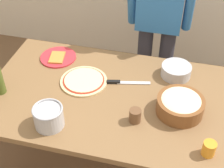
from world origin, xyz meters
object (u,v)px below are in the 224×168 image
object	(u,v)px
cup_small_brown	(135,116)
chef_knife	(123,82)
dining_table	(110,105)
cup_orange	(209,149)
plate_with_slice	(58,57)
popcorn_bowl	(180,104)
pizza_raw_on_board	(84,81)
mixing_bowl_steel	(176,71)
person_cook	(159,17)
steel_pot	(49,117)

from	to	relation	value
cup_small_brown	chef_knife	xyz separation A→B (m)	(-0.14, 0.31, -0.04)
dining_table	cup_orange	distance (m)	0.70
plate_with_slice	popcorn_bowl	xyz separation A→B (m)	(0.91, -0.34, 0.05)
pizza_raw_on_board	plate_with_slice	size ratio (longest dim) A/B	1.20
chef_knife	mixing_bowl_steel	bearing A→B (deg)	26.79
person_cook	pizza_raw_on_board	size ratio (longest dim) A/B	5.17
cup_orange	chef_knife	size ratio (longest dim) A/B	0.29
pizza_raw_on_board	cup_small_brown	bearing A→B (deg)	-33.56
mixing_bowl_steel	chef_knife	bearing A→B (deg)	-153.21
steel_pot	cup_small_brown	xyz separation A→B (m)	(0.47, 0.15, -0.02)
cup_orange	dining_table	bearing A→B (deg)	152.42
plate_with_slice	cup_orange	size ratio (longest dim) A/B	3.06
steel_pot	chef_knife	bearing A→B (deg)	54.58
dining_table	chef_knife	xyz separation A→B (m)	(0.05, 0.13, 0.10)
person_cook	chef_knife	distance (m)	0.66
steel_pot	dining_table	bearing A→B (deg)	50.14
pizza_raw_on_board	popcorn_bowl	distance (m)	0.66
person_cook	cup_small_brown	distance (m)	0.95
cup_orange	cup_small_brown	size ratio (longest dim) A/B	1.00
pizza_raw_on_board	plate_with_slice	distance (m)	0.34
popcorn_bowl	cup_small_brown	xyz separation A→B (m)	(-0.24, -0.14, -0.02)
person_cook	chef_knife	bearing A→B (deg)	-102.71
mixing_bowl_steel	cup_small_brown	bearing A→B (deg)	-111.53
popcorn_bowl	mixing_bowl_steel	bearing A→B (deg)	99.06
cup_small_brown	chef_knife	bearing A→B (deg)	114.15
pizza_raw_on_board	mixing_bowl_steel	xyz separation A→B (m)	(0.59, 0.22, 0.03)
pizza_raw_on_board	cup_small_brown	size ratio (longest dim) A/B	3.69
cup_orange	chef_knife	distance (m)	0.72
person_cook	chef_knife	world-z (taller)	person_cook
popcorn_bowl	mixing_bowl_steel	xyz separation A→B (m)	(-0.05, 0.34, -0.02)
cup_small_brown	person_cook	bearing A→B (deg)	89.99
dining_table	plate_with_slice	distance (m)	0.56
popcorn_bowl	cup_orange	bearing A→B (deg)	-57.81
dining_table	person_cook	distance (m)	0.83
dining_table	cup_small_brown	bearing A→B (deg)	-42.81
mixing_bowl_steel	steel_pot	xyz separation A→B (m)	(-0.66, -0.63, 0.03)
pizza_raw_on_board	dining_table	bearing A→B (deg)	-22.36
pizza_raw_on_board	steel_pot	size ratio (longest dim) A/B	1.81
mixing_bowl_steel	chef_knife	xyz separation A→B (m)	(-0.33, -0.17, -0.03)
dining_table	steel_pot	size ratio (longest dim) A/B	9.22
chef_knife	cup_small_brown	bearing A→B (deg)	-65.85
steel_pot	pizza_raw_on_board	bearing A→B (deg)	80.16
cup_orange	chef_knife	xyz separation A→B (m)	(-0.56, 0.45, -0.04)
person_cook	steel_pot	world-z (taller)	person_cook
pizza_raw_on_board	chef_knife	bearing A→B (deg)	10.96
pizza_raw_on_board	popcorn_bowl	size ratio (longest dim) A/B	1.12
dining_table	mixing_bowl_steel	world-z (taller)	mixing_bowl_steel
dining_table	person_cook	xyz separation A→B (m)	(0.19, 0.76, 0.27)
steel_pot	plate_with_slice	bearing A→B (deg)	107.23
mixing_bowl_steel	person_cook	bearing A→B (deg)	112.48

